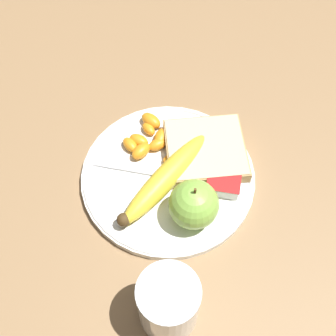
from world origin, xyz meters
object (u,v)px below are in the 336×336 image
at_px(jam_packet, 223,183).
at_px(bread_slice, 205,150).
at_px(plate, 168,176).
at_px(juice_glass, 168,304).
at_px(fork, 169,176).
at_px(apple, 194,205).
at_px(banana, 162,178).

bearing_deg(jam_packet, bread_slice, 122.73).
bearing_deg(bread_slice, jam_packet, -57.27).
distance_m(plate, juice_glass, 0.20).
xyz_separation_m(plate, bread_slice, (0.05, 0.05, 0.02)).
relative_size(juice_glass, fork, 0.50).
bearing_deg(jam_packet, plate, 176.05).
bearing_deg(juice_glass, fork, 100.04).
xyz_separation_m(juice_glass, bread_slice, (0.01, 0.24, -0.02)).
bearing_deg(apple, juice_glass, -94.11).
height_order(plate, fork, fork).
xyz_separation_m(banana, bread_slice, (0.05, 0.06, -0.01)).
relative_size(apple, jam_packet, 1.63).
height_order(plate, bread_slice, bread_slice).
height_order(plate, apple, apple).
xyz_separation_m(bread_slice, fork, (-0.05, -0.05, -0.01)).
bearing_deg(plate, juice_glass, -79.54).
bearing_deg(fork, apple, -51.10).
bearing_deg(fork, juice_glass, -78.97).
height_order(apple, banana, apple).
xyz_separation_m(juice_glass, jam_packet, (0.05, 0.19, -0.02)).
xyz_separation_m(plate, fork, (0.00, -0.00, 0.01)).
relative_size(plate, banana, 1.44).
bearing_deg(bread_slice, juice_glass, -93.04).
height_order(plate, jam_packet, jam_packet).
bearing_deg(juice_glass, plate, 100.46).
relative_size(apple, fork, 0.41).
relative_size(plate, apple, 3.30).
distance_m(plate, apple, 0.08).
height_order(apple, bread_slice, apple).
distance_m(fork, jam_packet, 0.08).
xyz_separation_m(plate, banana, (-0.01, -0.02, 0.02)).
bearing_deg(juice_glass, jam_packet, 76.33).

